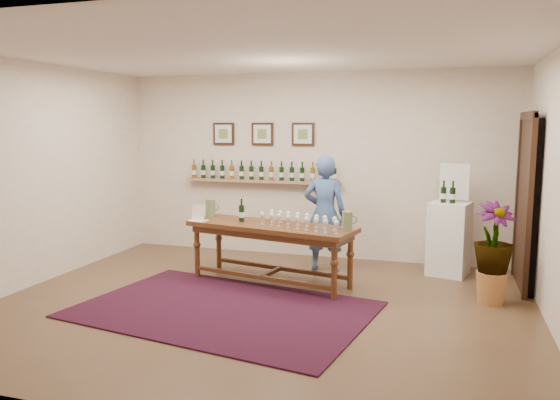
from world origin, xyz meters
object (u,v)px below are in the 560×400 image
(display_pedestal, at_px, (449,239))
(potted_plant, at_px, (493,253))
(person, at_px, (325,214))
(tasting_table, at_px, (271,233))

(display_pedestal, xyz_separation_m, potted_plant, (0.47, -1.14, 0.09))
(potted_plant, bearing_deg, person, 158.52)
(display_pedestal, bearing_deg, potted_plant, -67.53)
(tasting_table, relative_size, potted_plant, 2.26)
(potted_plant, height_order, person, person)
(tasting_table, bearing_deg, potted_plant, 11.51)
(display_pedestal, xyz_separation_m, person, (-1.66, -0.30, 0.31))
(tasting_table, height_order, display_pedestal, display_pedestal)
(tasting_table, bearing_deg, person, 69.35)
(tasting_table, distance_m, person, 0.98)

